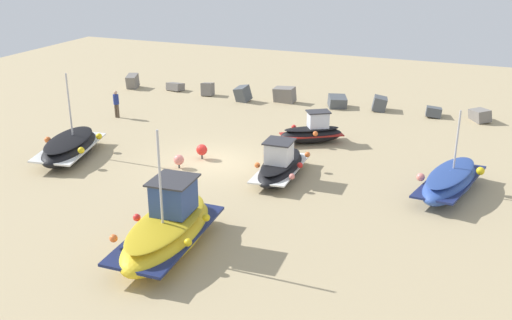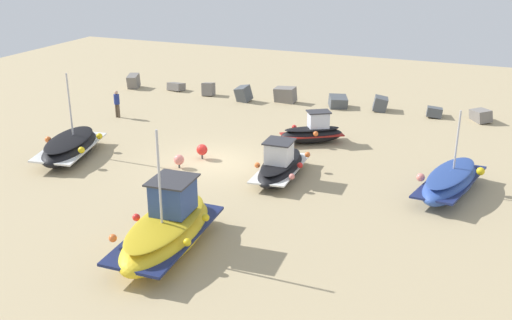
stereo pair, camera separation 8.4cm
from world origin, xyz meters
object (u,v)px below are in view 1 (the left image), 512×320
at_px(fishing_boat_1, 450,181).
at_px(fishing_boat_0, 280,166).
at_px(person_walking, 116,102).
at_px(fishing_boat_3, 168,229).
at_px(fishing_boat_2, 70,147).
at_px(fishing_boat_4, 312,132).
at_px(mooring_buoy_0, 179,160).
at_px(mooring_buoy_1, 202,150).

bearing_deg(fishing_boat_1, fishing_boat_0, -70.27).
distance_m(fishing_boat_0, person_walking, 12.92).
bearing_deg(fishing_boat_1, fishing_boat_3, -32.38).
bearing_deg(fishing_boat_3, fishing_boat_2, 51.96).
xyz_separation_m(fishing_boat_0, fishing_boat_1, (6.98, 0.93, 0.01)).
bearing_deg(fishing_boat_2, fishing_boat_3, 40.26).
xyz_separation_m(fishing_boat_3, person_walking, (-10.62, 12.51, 0.13)).
xyz_separation_m(fishing_boat_3, fishing_boat_4, (1.15, 12.52, -0.24)).
bearing_deg(mooring_buoy_0, mooring_buoy_1, 73.50).
height_order(fishing_boat_0, fishing_boat_2, fishing_boat_2).
relative_size(fishing_boat_0, mooring_buoy_0, 6.71).
xyz_separation_m(fishing_boat_1, fishing_boat_3, (-8.25, -8.39, 0.21)).
bearing_deg(fishing_boat_4, fishing_boat_2, -179.57).
bearing_deg(person_walking, fishing_boat_4, 95.04).
bearing_deg(fishing_boat_4, fishing_boat_0, -121.27).
height_order(fishing_boat_0, mooring_buoy_0, fishing_boat_0).
bearing_deg(fishing_boat_4, mooring_buoy_0, -161.03).
bearing_deg(mooring_buoy_1, fishing_boat_4, 46.10).
relative_size(fishing_boat_4, mooring_buoy_0, 5.33).
xyz_separation_m(fishing_boat_1, fishing_boat_2, (-17.07, -2.35, -0.03)).
bearing_deg(mooring_buoy_1, fishing_boat_0, -10.59).
relative_size(fishing_boat_3, mooring_buoy_1, 7.51).
relative_size(fishing_boat_3, person_walking, 3.41).
xyz_separation_m(fishing_boat_0, fishing_boat_2, (-10.09, -1.42, -0.02)).
distance_m(fishing_boat_0, fishing_boat_1, 7.04).
distance_m(fishing_boat_2, mooring_buoy_1, 6.27).
bearing_deg(person_walking, fishing_boat_2, 20.50).
xyz_separation_m(fishing_boat_0, mooring_buoy_1, (-4.23, 0.79, -0.11)).
bearing_deg(fishing_boat_0, person_walking, -115.14).
xyz_separation_m(fishing_boat_0, mooring_buoy_0, (-4.65, -0.66, -0.17)).
height_order(fishing_boat_2, fishing_boat_4, fishing_boat_2).
xyz_separation_m(fishing_boat_4, person_walking, (-11.77, -0.01, 0.37)).
relative_size(fishing_boat_1, mooring_buoy_0, 7.95).
relative_size(person_walking, mooring_buoy_0, 2.49).
height_order(fishing_boat_0, fishing_boat_3, fishing_boat_3).
height_order(fishing_boat_0, fishing_boat_4, fishing_boat_0).
xyz_separation_m(fishing_boat_1, fishing_boat_4, (-7.10, 4.13, -0.03)).
xyz_separation_m(fishing_boat_2, fishing_boat_3, (8.82, -6.04, 0.24)).
height_order(fishing_boat_1, fishing_boat_3, fishing_boat_3).
bearing_deg(fishing_boat_0, fishing_boat_3, -11.78).
bearing_deg(mooring_buoy_0, person_walking, 141.73).
relative_size(fishing_boat_0, fishing_boat_1, 0.84).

